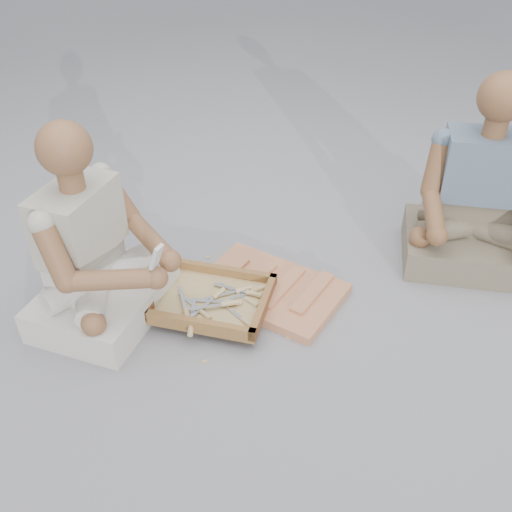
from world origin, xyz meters
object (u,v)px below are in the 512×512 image
(tool_tray, at_px, (212,300))
(companion, at_px, (477,205))
(carved_panel, at_px, (269,289))
(craftsman, at_px, (95,257))

(tool_tray, relative_size, companion, 0.55)
(carved_panel, bearing_deg, companion, 32.32)
(tool_tray, bearing_deg, carved_panel, 42.72)
(carved_panel, relative_size, craftsman, 0.72)
(tool_tray, distance_m, craftsman, 0.50)
(carved_panel, distance_m, tool_tray, 0.28)
(carved_panel, height_order, craftsman, craftsman)
(carved_panel, relative_size, companion, 0.69)
(carved_panel, xyz_separation_m, craftsman, (-0.63, -0.32, 0.27))
(craftsman, xyz_separation_m, companion, (1.44, 0.84, 0.01))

